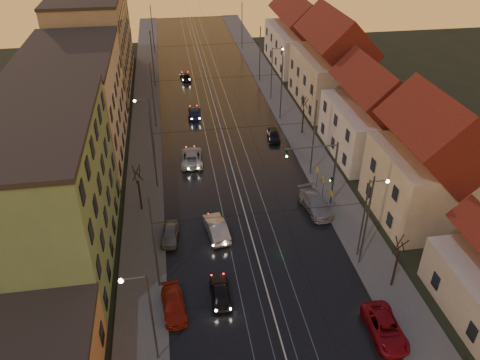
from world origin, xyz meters
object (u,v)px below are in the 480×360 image
parked_left_3 (170,234)px  parked_right_1 (315,203)px  traffic_light_mast (325,166)px  driving_car_2 (192,157)px  street_lamp_0 (146,311)px  street_lamp_1 (368,211)px  street_lamp_3 (274,68)px  driving_car_4 (186,76)px  street_lamp_2 (148,123)px  parked_right_2 (274,135)px  parked_right_0 (385,328)px  driving_car_1 (216,228)px  parked_left_2 (173,305)px  driving_car_3 (194,113)px  driving_car_0 (220,292)px

parked_left_3 → parked_right_1: size_ratio=0.69×
traffic_light_mast → driving_car_2: traffic_light_mast is taller
street_lamp_0 → traffic_light_mast: size_ratio=1.11×
street_lamp_1 → street_lamp_3: size_ratio=1.00×
street_lamp_0 → driving_car_4: street_lamp_0 is taller
street_lamp_2 → street_lamp_3: same height
street_lamp_2 → parked_left_3: street_lamp_2 is taller
traffic_light_mast → parked_right_1: (-0.87, -0.71, -3.82)m
driving_car_4 → street_lamp_2: bearing=70.6°
driving_car_4 → parked_right_2: driving_car_4 is taller
parked_right_0 → driving_car_1: bearing=130.3°
street_lamp_3 → parked_left_3: bearing=-118.1°
street_lamp_0 → street_lamp_2: same height
street_lamp_1 → parked_left_2: (-16.64, -3.82, -4.28)m
parked_right_1 → driving_car_4: bearing=97.9°
driving_car_2 → parked_right_2: (10.81, 4.14, -0.11)m
driving_car_1 → driving_car_2: size_ratio=0.91×
parked_right_0 → parked_right_1: bearing=93.1°
traffic_light_mast → driving_car_3: 26.40m
street_lamp_0 → driving_car_3: 40.24m
parked_right_2 → driving_car_4: bearing=118.2°
street_lamp_1 → parked_left_2: bearing=-167.1°
street_lamp_0 → traffic_light_mast: (17.10, 16.00, -0.29)m
street_lamp_3 → parked_right_2: 14.01m
driving_car_0 → street_lamp_1: bearing=-165.5°
driving_car_2 → driving_car_4: bearing=-88.5°
street_lamp_3 → driving_car_3: 13.74m
parked_left_2 → driving_car_4: bearing=80.2°
street_lamp_0 → street_lamp_1: (18.21, 8.00, 0.00)m
driving_car_4 → street_lamp_1: bearing=97.7°
driving_car_2 → parked_left_3: driving_car_2 is taller
street_lamp_1 → parked_right_1: (-1.98, 7.29, -4.11)m
driving_car_4 → traffic_light_mast: bearing=99.2°
traffic_light_mast → parked_left_2: bearing=-142.7°
driving_car_0 → parked_right_2: size_ratio=1.06×
driving_car_4 → driving_car_0: bearing=82.2°
parked_right_2 → parked_right_0: bearing=-82.1°
street_lamp_1 → parked_left_3: (-16.62, 4.92, -4.26)m
driving_car_1 → driving_car_0: bearing=77.6°
street_lamp_2 → parked_right_1: size_ratio=1.50×
street_lamp_2 → traffic_light_mast: bearing=-35.1°
driving_car_1 → parked_right_2: bearing=-125.8°
driving_car_1 → parked_right_1: bearing=-175.1°
street_lamp_1 → traffic_light_mast: 8.08m
street_lamp_1 → driving_car_3: (-12.29, 31.58, -4.25)m
street_lamp_2 → driving_car_2: street_lamp_2 is taller
driving_car_0 → driving_car_1: 8.01m
driving_car_4 → parked_right_2: bearing=105.2°
parked_left_2 → driving_car_1: bearing=58.4°
street_lamp_1 → driving_car_4: (-12.64, 46.50, -4.26)m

